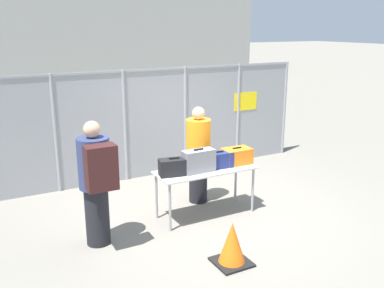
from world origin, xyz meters
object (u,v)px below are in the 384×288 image
at_px(suitcase_black, 174,167).
at_px(suitcase_grey, 199,161).
at_px(traveler_hooded, 96,180).
at_px(traffic_cone, 232,245).
at_px(suitcase_navy, 219,160).
at_px(utility_trailer, 165,126).
at_px(suitcase_orange, 237,156).
at_px(inspection_table, 206,174).
at_px(security_worker_near, 198,154).

xyz_separation_m(suitcase_black, suitcase_grey, (0.40, -0.05, 0.05)).
height_order(traveler_hooded, traffic_cone, traveler_hooded).
distance_m(suitcase_navy, utility_trailer, 4.91).
bearing_deg(suitcase_black, suitcase_orange, 0.70).
height_order(inspection_table, suitcase_navy, suitcase_navy).
relative_size(suitcase_navy, suitcase_orange, 1.00).
relative_size(suitcase_grey, utility_trailer, 0.14).
bearing_deg(traffic_cone, traveler_hooded, 136.93).
bearing_deg(suitcase_black, traffic_cone, -85.14).
xyz_separation_m(traveler_hooded, security_worker_near, (1.99, 0.72, -0.11)).
bearing_deg(suitcase_black, traveler_hooded, -172.64).
bearing_deg(security_worker_near, suitcase_navy, 93.08).
distance_m(utility_trailer, traffic_cone, 6.45).
height_order(suitcase_grey, utility_trailer, suitcase_grey).
distance_m(suitcase_black, suitcase_orange, 1.16).
bearing_deg(traveler_hooded, suitcase_black, -5.07).
relative_size(traveler_hooded, utility_trailer, 0.48).
xyz_separation_m(suitcase_orange, security_worker_near, (-0.43, 0.55, -0.04)).
xyz_separation_m(suitcase_black, utility_trailer, (2.01, 4.71, -0.54)).
distance_m(inspection_table, traveler_hooded, 1.85).
height_order(suitcase_navy, utility_trailer, suitcase_navy).
relative_size(suitcase_orange, security_worker_near, 0.28).
relative_size(suitcase_grey, traffic_cone, 0.90).
bearing_deg(security_worker_near, suitcase_orange, 125.48).
bearing_deg(traffic_cone, utility_trailer, 73.00).
relative_size(traveler_hooded, security_worker_near, 1.06).
relative_size(suitcase_navy, utility_trailer, 0.13).
height_order(suitcase_navy, traffic_cone, suitcase_navy).
bearing_deg(suitcase_navy, utility_trailer, 75.53).
bearing_deg(suitcase_orange, suitcase_grey, -175.18).
bearing_deg(utility_trailer, suitcase_orange, -100.25).
height_order(suitcase_orange, security_worker_near, security_worker_near).
bearing_deg(suitcase_orange, traveler_hooded, -175.82).
relative_size(suitcase_black, traffic_cone, 0.87).
bearing_deg(utility_trailer, suitcase_navy, -104.47).
bearing_deg(inspection_table, security_worker_near, 73.12).
height_order(suitcase_black, suitcase_navy, suitcase_black).
xyz_separation_m(suitcase_orange, utility_trailer, (0.85, 4.70, -0.54)).
relative_size(utility_trailer, traffic_cone, 6.46).
bearing_deg(suitcase_navy, inspection_table, 173.22).
xyz_separation_m(inspection_table, suitcase_orange, (0.59, 0.00, 0.21)).
bearing_deg(traveler_hooded, suitcase_navy, -8.35).
distance_m(inspection_table, traffic_cone, 1.59).
height_order(inspection_table, traffic_cone, inspection_table).
bearing_deg(security_worker_near, utility_trailer, -109.67).
bearing_deg(traffic_cone, inspection_table, 73.25).
height_order(suitcase_black, traffic_cone, suitcase_black).
distance_m(traveler_hooded, utility_trailer, 5.90).
height_order(suitcase_orange, traffic_cone, suitcase_orange).
height_order(suitcase_navy, traveler_hooded, traveler_hooded).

